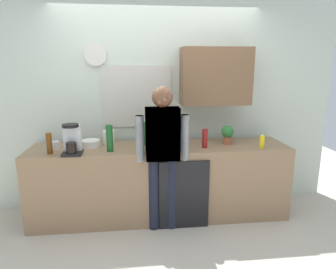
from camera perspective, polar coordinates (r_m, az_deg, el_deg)
ground_plane at (r=3.57m, az=-0.99°, el=-17.33°), size 8.00×8.00×0.00m
kitchen_counter at (r=3.64m, az=-1.47°, el=-8.96°), size 3.02×0.64×0.88m
dishwasher_panel at (r=3.39m, az=3.11°, el=-11.56°), size 0.56×0.02×0.79m
back_wall_assembly at (r=3.81m, az=-0.81°, el=6.23°), size 4.62×0.42×2.60m
coffee_maker at (r=3.33m, az=-17.92°, el=-1.12°), size 0.20×0.20×0.33m
bottle_green_wine at (r=3.32m, az=-11.14°, el=-0.69°), size 0.07×0.07×0.30m
bottle_red_vinegar at (r=3.44m, az=7.07°, el=-0.76°), size 0.06×0.06×0.22m
bottle_dark_sauce at (r=3.45m, az=1.08°, el=-0.96°), size 0.06×0.06×0.18m
bottle_clear_soda at (r=3.55m, az=-4.96°, el=0.23°), size 0.09×0.09×0.28m
bottle_amber_beer at (r=3.42m, az=-21.81°, el=-1.58°), size 0.06×0.06×0.23m
cup_white_mug at (r=3.58m, az=-20.72°, el=-1.98°), size 0.08×0.08×0.09m
mixing_bowl at (r=3.58m, az=-14.61°, el=-1.67°), size 0.22×0.22×0.08m
potted_plant at (r=3.64m, az=11.32°, el=0.21°), size 0.15×0.15×0.23m
dish_soap at (r=3.57m, az=17.58°, el=-1.28°), size 0.06×0.06×0.18m
storage_canister at (r=3.64m, az=-11.29°, el=-0.54°), size 0.14×0.14×0.17m
person_at_sink at (r=3.20m, az=-1.05°, el=-2.51°), size 0.57×0.22×1.60m
person_guest at (r=3.20m, az=-1.05°, el=-2.51°), size 0.57×0.22×1.60m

